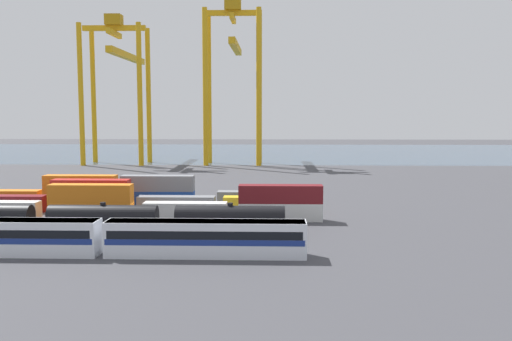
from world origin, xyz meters
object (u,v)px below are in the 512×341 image
(passenger_train, at_px, (103,236))
(freight_tank_row, at_px, (41,219))
(shipping_container_11, at_px, (176,204))
(gantry_crane_west, at_px, (118,73))
(gantry_crane_central, at_px, (234,66))

(passenger_train, distance_m, freight_tank_row, 14.91)
(shipping_container_11, xyz_separation_m, gantry_crane_west, (-32.94, 86.02, 26.85))
(passenger_train, relative_size, shipping_container_11, 3.67)
(shipping_container_11, xyz_separation_m, gantry_crane_central, (3.00, 84.81, 28.61))
(gantry_crane_west, height_order, gantry_crane_central, gantry_crane_central)
(shipping_container_11, relative_size, gantry_crane_central, 0.24)
(freight_tank_row, distance_m, gantry_crane_west, 106.99)
(passenger_train, xyz_separation_m, freight_tank_row, (-11.13, 9.91, -0.15))
(gantry_crane_west, xyz_separation_m, gantry_crane_central, (35.94, -1.20, 1.76))
(passenger_train, bearing_deg, gantry_crane_west, 104.72)
(shipping_container_11, height_order, gantry_crane_central, gantry_crane_central)
(gantry_crane_central, bearing_deg, passenger_train, -93.36)
(passenger_train, relative_size, freight_tank_row, 0.71)
(passenger_train, distance_m, gantry_crane_central, 114.43)
(shipping_container_11, distance_m, gantry_crane_west, 95.94)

